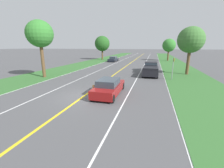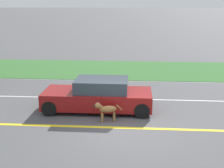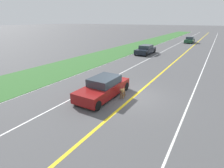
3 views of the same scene
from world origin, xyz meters
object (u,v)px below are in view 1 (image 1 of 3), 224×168
Objects in this scene: pickup_truck at (151,69)px; street_sign at (173,66)px; roadside_tree_right_far at (169,45)px; oncoming_car at (113,59)px; roadside_tree_left_near at (40,34)px; dog at (93,89)px; roadside_tree_right_near at (191,40)px; ego_car at (109,87)px; roadside_tree_left_far at (102,44)px.

street_sign is (2.65, -2.91, 0.81)m from pickup_truck.
pickup_truck is 2.11× the size of street_sign.
roadside_tree_right_far reaches higher than pickup_truck.
roadside_tree_left_near is (-3.41, -23.07, 4.87)m from oncoming_car.
roadside_tree_left_near is at bearing -121.71° from roadside_tree_right_far.
dog is 0.17× the size of roadside_tree_right_near.
roadside_tree_left_near reaches higher than ego_car.
roadside_tree_right_far is at bearing 77.56° from ego_car.
dog is at bearing 101.50° from oncoming_car.
roadside_tree_left_far is at bearing 125.30° from street_sign.
dog is at bearing -131.85° from street_sign.
ego_car is 34.73m from roadside_tree_left_far.
dog is 11.65m from roadside_tree_left_near.
pickup_truck is 20.16m from oncoming_car.
roadside_tree_right_near is 20.20m from roadside_tree_left_near.
oncoming_car is 0.66× the size of roadside_tree_left_near.
pickup_truck is at bearing -162.99° from roadside_tree_right_near.
roadside_tree_left_far is at bearing 109.87° from ego_car.
dog is at bearing -161.54° from ego_car.
roadside_tree_left_near is at bearing -87.36° from roadside_tree_left_far.
street_sign is at bearing 9.76° from roadside_tree_left_near.
pickup_truck is (4.52, 10.91, 0.39)m from dog.
roadside_tree_left_far is at bearing 92.64° from roadside_tree_left_near.
roadside_tree_right_near reaches higher than pickup_truck.
roadside_tree_right_far is 26.28m from street_sign.
street_sign reaches higher than oncoming_car.
roadside_tree_right_near is 0.95× the size of roadside_tree_left_far.
dog is 28.84m from oncoming_car.
roadside_tree_right_far is (-0.96, 21.62, -0.62)m from roadside_tree_right_near.
ego_car is at bearing -124.82° from roadside_tree_right_near.
ego_car reaches higher than oncoming_car.
roadside_tree_left_near is at bearing 136.54° from dog.
roadside_tree_right_far is at bearing -157.97° from oncoming_car.
roadside_tree_left_far reaches higher than oncoming_car.
dog is 16.39m from roadside_tree_right_near.
oncoming_car is at bearing 87.60° from dog.
roadside_tree_left_far is 2.59× the size of street_sign.
roadside_tree_left_near reaches higher than street_sign.
ego_car is 0.79× the size of pickup_truck.
roadside_tree_right_near is 21.65m from roadside_tree_right_far.
ego_car is 10.98m from pickup_truck.
street_sign is at bearing -93.40° from roadside_tree_right_far.
oncoming_car is at bearing 120.62° from pickup_truck.
roadside_tree_left_far is at bearing 134.63° from roadside_tree_right_near.
roadside_tree_left_near is at bearing -158.82° from roadside_tree_right_near.
pickup_truck reaches higher than dog.
ego_car is 34.68m from roadside_tree_right_far.
ego_car is at bearing -70.13° from roadside_tree_left_far.
oncoming_car is 0.79× the size of roadside_tree_right_far.
dog is at bearing -72.38° from roadside_tree_left_far.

